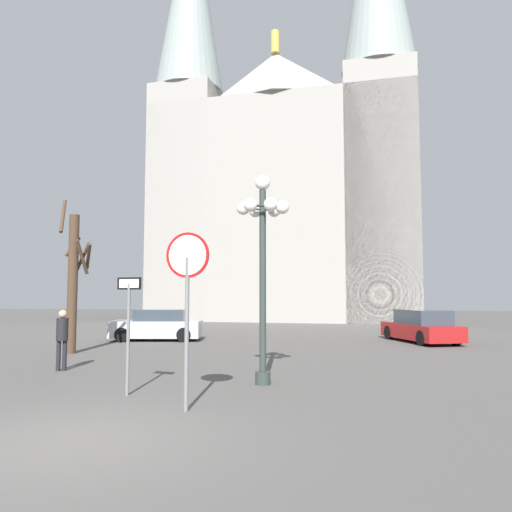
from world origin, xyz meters
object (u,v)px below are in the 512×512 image
object	(u,v)px
street_lamp	(263,242)
bare_tree	(73,278)
parked_car_far_silver	(158,326)
pedestrian_walking	(62,334)
cathedral	(286,175)
parked_car_near_red	(421,327)
one_way_arrow_sign	(128,321)
stop_sign	(187,283)

from	to	relation	value
street_lamp	bare_tree	world-z (taller)	bare_tree
parked_car_far_silver	pedestrian_walking	size ratio (longest dim) A/B	2.54
cathedral	parked_car_far_silver	xyz separation A→B (m)	(-4.47, -19.90, -11.81)
cathedral	street_lamp	world-z (taller)	cathedral
cathedral	parked_car_near_red	distance (m)	23.67
one_way_arrow_sign	parked_car_near_red	xyz separation A→B (m)	(8.38, 12.62, -0.88)
stop_sign	bare_tree	distance (m)	10.19
parked_car_near_red	pedestrian_walking	size ratio (longest dim) A/B	2.85
cathedral	one_way_arrow_sign	xyz separation A→B (m)	(-0.97, -31.74, -10.94)
street_lamp	parked_car_far_silver	size ratio (longest dim) A/B	1.18
cathedral	stop_sign	distance (m)	34.45
cathedral	parked_car_near_red	size ratio (longest dim) A/B	8.13
bare_tree	parked_car_near_red	bearing A→B (deg)	24.18
cathedral	parked_car_near_red	xyz separation A→B (m)	(7.40, -19.12, -11.82)
pedestrian_walking	parked_car_near_red	bearing A→B (deg)	40.12
pedestrian_walking	street_lamp	bearing A→B (deg)	-12.44
cathedral	parked_car_near_red	bearing A→B (deg)	-68.84
street_lamp	bare_tree	xyz separation A→B (m)	(-7.57, 5.03, -0.68)
one_way_arrow_sign	parked_car_near_red	distance (m)	15.17
cathedral	parked_car_far_silver	bearing A→B (deg)	-102.67
cathedral	pedestrian_walking	bearing A→B (deg)	-98.13
parked_car_far_silver	pedestrian_walking	distance (m)	8.95
one_way_arrow_sign	pedestrian_walking	distance (m)	4.32
stop_sign	pedestrian_walking	xyz separation A→B (m)	(-4.75, 4.08, -1.30)
stop_sign	bare_tree	size ratio (longest dim) A/B	0.58
cathedral	one_way_arrow_sign	distance (m)	33.59
cathedral	parked_car_near_red	world-z (taller)	cathedral
bare_tree	parked_car_near_red	xyz separation A→B (m)	(13.28, 5.96, -2.03)
parked_car_near_red	cathedral	bearing A→B (deg)	111.16
stop_sign	pedestrian_walking	size ratio (longest dim) A/B	1.95
one_way_arrow_sign	pedestrian_walking	bearing A→B (deg)	137.18
stop_sign	parked_car_near_red	bearing A→B (deg)	63.86
one_way_arrow_sign	parked_car_far_silver	size ratio (longest dim) A/B	0.58
bare_tree	stop_sign	bearing A→B (deg)	-50.24
street_lamp	parked_car_near_red	bearing A→B (deg)	62.54
stop_sign	parked_car_near_red	xyz separation A→B (m)	(6.77, 13.79, -1.65)
street_lamp	pedestrian_walking	bearing A→B (deg)	167.56
stop_sign	parked_car_far_silver	world-z (taller)	stop_sign
one_way_arrow_sign	parked_car_far_silver	bearing A→B (deg)	106.45
cathedral	parked_car_far_silver	world-z (taller)	cathedral
parked_car_far_silver	pedestrian_walking	xyz separation A→B (m)	(0.36, -8.94, 0.34)
parked_car_near_red	parked_car_far_silver	world-z (taller)	parked_car_near_red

